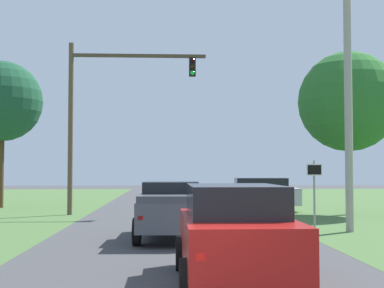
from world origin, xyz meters
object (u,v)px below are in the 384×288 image
red_suv_near (235,231)px  oak_tree_right (348,102)px  traffic_light (104,103)px  extra_tree_1 (2,102)px  utility_pole_right (348,108)px  crossing_suv_far (258,194)px  keep_moving_sign (314,185)px  pickup_truck_lead (171,209)px

red_suv_near → oak_tree_right: size_ratio=0.57×
traffic_light → extra_tree_1: 8.30m
red_suv_near → utility_pole_right: size_ratio=0.52×
crossing_suv_far → extra_tree_1: 15.61m
traffic_light → extra_tree_1: extra_tree_1 is taller
keep_moving_sign → utility_pole_right: (0.87, -1.42, 2.74)m
red_suv_near → pickup_truck_lead: bearing=99.8°
pickup_truck_lead → utility_pole_right: (6.29, 1.76, 3.41)m
red_suv_near → crossing_suv_far: (3.48, 18.11, -0.07)m
oak_tree_right → extra_tree_1: (-18.44, 5.72, 0.61)m
oak_tree_right → keep_moving_sign: bearing=-119.3°
pickup_truck_lead → utility_pole_right: bearing=15.6°
red_suv_near → crossing_suv_far: 18.44m
keep_moving_sign → crossing_suv_far: bearing=95.5°
traffic_light → crossing_suv_far: bearing=11.8°
oak_tree_right → crossing_suv_far: oak_tree_right is taller
keep_moving_sign → red_suv_near: bearing=-113.2°
red_suv_near → extra_tree_1: extra_tree_1 is taller
crossing_suv_far → red_suv_near: bearing=-100.9°
red_suv_near → keep_moving_sign: keep_moving_sign is taller
traffic_light → crossing_suv_far: size_ratio=1.89×
pickup_truck_lead → crossing_suv_far: pickup_truck_lead is taller
crossing_suv_far → utility_pole_right: bearing=-80.2°
crossing_suv_far → traffic_light: bearing=-168.2°
red_suv_near → crossing_suv_far: size_ratio=1.03×
traffic_light → utility_pole_right: 12.43m
extra_tree_1 → traffic_light: bearing=-38.9°
red_suv_near → utility_pole_right: bearing=58.9°
crossing_suv_far → pickup_truck_lead: bearing=-112.2°
pickup_truck_lead → extra_tree_1: bearing=122.9°
traffic_light → extra_tree_1: size_ratio=0.99×
keep_moving_sign → extra_tree_1: extra_tree_1 is taller
red_suv_near → keep_moving_sign: 10.83m
pickup_truck_lead → crossing_suv_far: (4.64, 11.35, -0.02)m
oak_tree_right → extra_tree_1: extra_tree_1 is taller
pickup_truck_lead → oak_tree_right: bearing=46.2°
red_suv_near → extra_tree_1: 24.75m
traffic_light → oak_tree_right: traffic_light is taller
red_suv_near → utility_pole_right: (5.13, 8.52, 3.36)m
traffic_light → crossing_suv_far: (7.84, 1.64, -4.52)m
keep_moving_sign → utility_pole_right: bearing=-58.5°
pickup_truck_lead → keep_moving_sign: keep_moving_sign is taller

